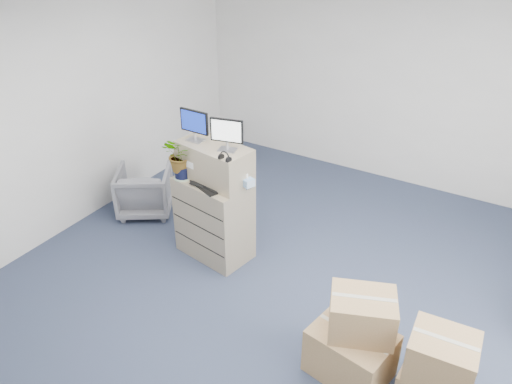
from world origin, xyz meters
TOP-DOWN VIEW (x-y plane):
  - ground at (0.00, 0.00)m, footprint 7.00×7.00m
  - wall_back at (0.00, 3.51)m, footprint 6.00×0.02m
  - filing_cabinet_lower at (-1.07, 0.60)m, footprint 0.90×0.64m
  - filing_cabinet_upper at (-1.06, 0.64)m, footprint 0.89×0.55m
  - monitor_left at (-1.30, 0.64)m, footprint 0.35×0.14m
  - monitor_right at (-0.87, 0.62)m, footprint 0.35×0.17m
  - headphones at (-0.76, 0.42)m, footprint 0.13×0.03m
  - keyboard at (-1.05, 0.46)m, footprint 0.45×0.31m
  - mouse at (-0.73, 0.48)m, footprint 0.10×0.08m
  - water_bottle at (-0.97, 0.64)m, footprint 0.06×0.06m
  - phone_dock at (-1.05, 0.66)m, footprint 0.05×0.05m
  - external_drive at (-0.73, 0.69)m, footprint 0.23×0.20m
  - tissue_box at (-0.68, 0.64)m, footprint 0.25×0.18m
  - potted_plant at (-1.40, 0.49)m, footprint 0.43×0.47m
  - office_chair at (-2.40, 0.88)m, footprint 0.91×0.90m
  - cardboard_boxes at (1.59, 0.16)m, footprint 2.43×2.15m

SIDE VIEW (x-z plane):
  - ground at x=0.00m, z-range 0.00..0.00m
  - cardboard_boxes at x=1.59m, z-range -0.08..0.76m
  - office_chair at x=-2.40m, z-range 0.00..0.69m
  - filing_cabinet_lower at x=-1.07m, z-range 0.00..0.97m
  - keyboard at x=-1.05m, z-range 0.97..0.99m
  - mouse at x=-0.73m, z-range 0.97..1.00m
  - external_drive at x=-0.73m, z-range 0.97..1.03m
  - phone_dock at x=-1.05m, z-range 0.95..1.06m
  - tissue_box at x=-0.68m, z-range 1.03..1.11m
  - water_bottle at x=-0.97m, z-range 0.97..1.19m
  - filing_cabinet_upper at x=-1.06m, z-range 0.97..1.38m
  - potted_plant at x=-1.40m, z-range 1.00..1.39m
  - wall_back at x=0.00m, z-range 0.00..2.80m
  - headphones at x=-0.76m, z-range 1.35..1.48m
  - monitor_right at x=-0.87m, z-range 1.40..1.75m
  - monitor_left at x=-1.30m, z-range 1.40..1.75m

